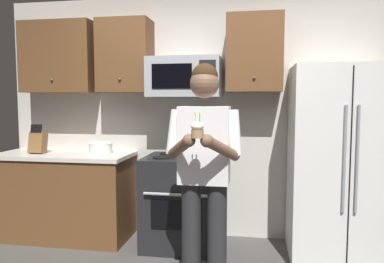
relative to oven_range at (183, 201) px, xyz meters
The scene contains 10 objects.
wall_back 0.94m from the oven_range, 69.02° to the left, with size 4.40×0.10×2.60m, color beige.
oven_range is the anchor object (origin of this frame).
microwave 1.26m from the oven_range, 89.98° to the left, with size 0.74×0.41×0.40m.
refrigerator 1.56m from the oven_range, ahead, with size 0.90×0.75×1.80m.
cabinet_row_upper 1.60m from the oven_range, 163.43° to the left, with size 2.78×0.36×0.76m.
counter_left 1.30m from the oven_range, behind, with size 1.44×0.66×0.92m.
knife_block 1.67m from the oven_range, behind, with size 0.16×0.15×0.32m.
bowl_large_white 1.05m from the oven_range, behind, with size 0.26×0.26×0.12m.
person 1.08m from the oven_range, 68.92° to the right, with size 0.60×0.48×1.76m.
cupcake 1.50m from the oven_range, 74.33° to the right, with size 0.09×0.09×0.17m.
Camera 1 is at (0.56, -2.24, 1.49)m, focal length 34.44 mm.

